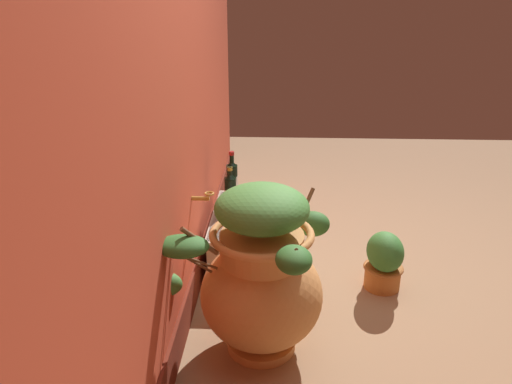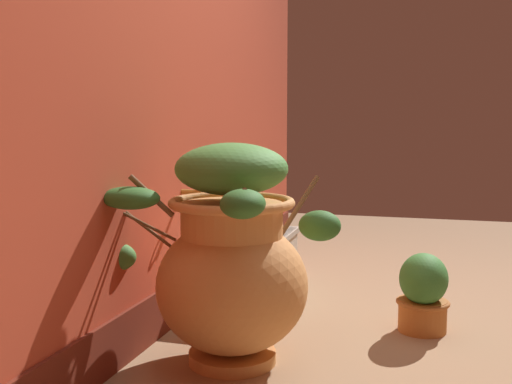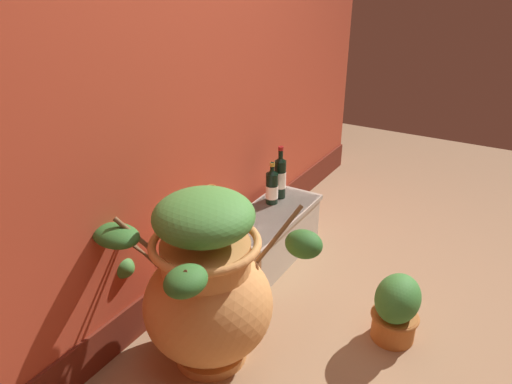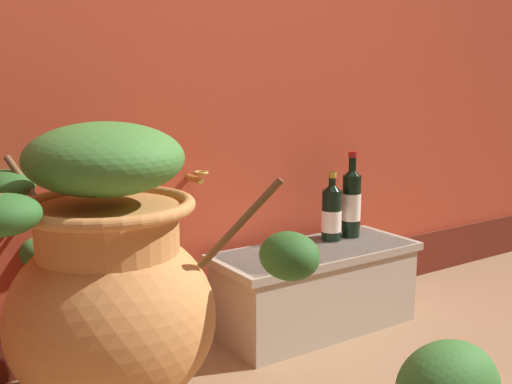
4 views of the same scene
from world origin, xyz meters
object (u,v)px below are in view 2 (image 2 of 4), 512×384
(terracotta_urn, at_px, (229,260))
(wine_bottle_left, at_px, (254,204))
(wine_bottle_middle, at_px, (248,212))
(potted_shrub, at_px, (423,291))

(terracotta_urn, distance_m, wine_bottle_left, 1.15)
(terracotta_urn, relative_size, wine_bottle_middle, 3.33)
(wine_bottle_middle, bearing_deg, wine_bottle_left, -1.74)
(wine_bottle_left, distance_m, wine_bottle_middle, 0.11)
(wine_bottle_left, bearing_deg, terracotta_urn, -168.46)
(potted_shrub, bearing_deg, wine_bottle_left, 60.20)
(terracotta_urn, xyz_separation_m, wine_bottle_left, (1.13, 0.23, 0.07))
(potted_shrub, bearing_deg, terracotta_urn, 128.50)
(terracotta_urn, height_order, potted_shrub, terracotta_urn)
(wine_bottle_left, relative_size, potted_shrub, 0.99)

